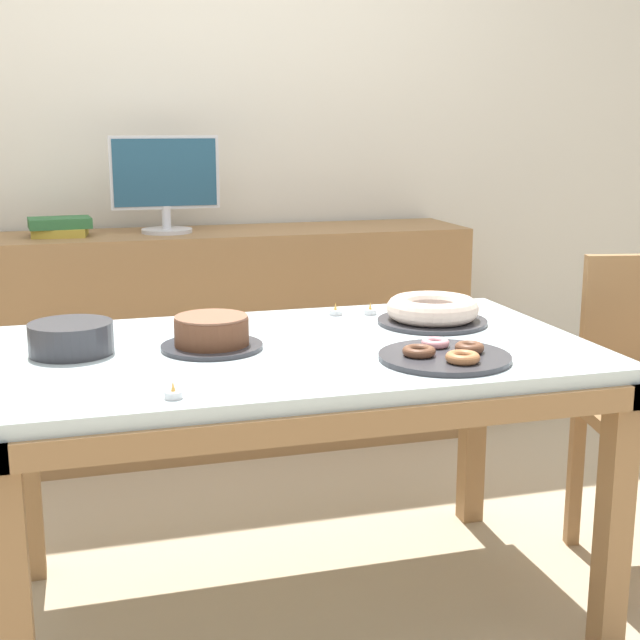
% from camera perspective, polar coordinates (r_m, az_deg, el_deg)
% --- Properties ---
extents(ground_plane, '(12.00, 12.00, 0.00)m').
position_cam_1_polar(ground_plane, '(2.62, -1.39, -18.01)').
color(ground_plane, tan).
extents(wall_back, '(8.00, 0.10, 2.60)m').
position_cam_1_polar(wall_back, '(3.89, -7.91, 11.97)').
color(wall_back, silver).
rests_on(wall_back, ground).
extents(dining_table, '(1.55, 0.93, 0.76)m').
position_cam_1_polar(dining_table, '(2.35, -1.47, -3.84)').
color(dining_table, silver).
rests_on(dining_table, ground).
extents(sideboard, '(2.10, 0.44, 0.90)m').
position_cam_1_polar(sideboard, '(3.70, -6.84, -1.30)').
color(sideboard, olive).
rests_on(sideboard, ground).
extents(computer_monitor, '(0.42, 0.20, 0.38)m').
position_cam_1_polar(computer_monitor, '(3.58, -9.88, 8.54)').
color(computer_monitor, silver).
rests_on(computer_monitor, sideboard).
extents(book_stack, '(0.24, 0.18, 0.07)m').
position_cam_1_polar(book_stack, '(3.57, -16.30, 5.76)').
color(book_stack, '#B29933').
rests_on(book_stack, sideboard).
extents(cake_chocolate_round, '(0.26, 0.26, 0.09)m').
position_cam_1_polar(cake_chocolate_round, '(2.30, -6.95, -0.90)').
color(cake_chocolate_round, '#333338').
rests_on(cake_chocolate_round, dining_table).
extents(cake_golden_bundt, '(0.32, 0.32, 0.08)m').
position_cam_1_polar(cake_golden_bundt, '(2.59, 7.21, 0.57)').
color(cake_golden_bundt, '#333338').
rests_on(cake_golden_bundt, dining_table).
extents(pastry_platter, '(0.33, 0.33, 0.04)m').
position_cam_1_polar(pastry_platter, '(2.20, 8.02, -2.26)').
color(pastry_platter, '#333338').
rests_on(pastry_platter, dining_table).
extents(plate_stack, '(0.21, 0.21, 0.08)m').
position_cam_1_polar(plate_stack, '(2.32, -15.64, -1.12)').
color(plate_stack, '#333338').
rests_on(plate_stack, dining_table).
extents(tealight_right_edge, '(0.04, 0.04, 0.04)m').
position_cam_1_polar(tealight_right_edge, '(2.70, 3.23, 0.57)').
color(tealight_right_edge, silver).
rests_on(tealight_right_edge, dining_table).
extents(tealight_left_edge, '(0.04, 0.04, 0.04)m').
position_cam_1_polar(tealight_left_edge, '(1.91, -9.37, -4.68)').
color(tealight_left_edge, silver).
rests_on(tealight_left_edge, dining_table).
extents(tealight_centre, '(0.04, 0.04, 0.04)m').
position_cam_1_polar(tealight_centre, '(2.69, 1.00, 0.54)').
color(tealight_centre, silver).
rests_on(tealight_centre, dining_table).
extents(tealight_near_cakes, '(0.04, 0.04, 0.04)m').
position_cam_1_polar(tealight_near_cakes, '(2.53, -8.38, -0.37)').
color(tealight_near_cakes, silver).
rests_on(tealight_near_cakes, dining_table).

